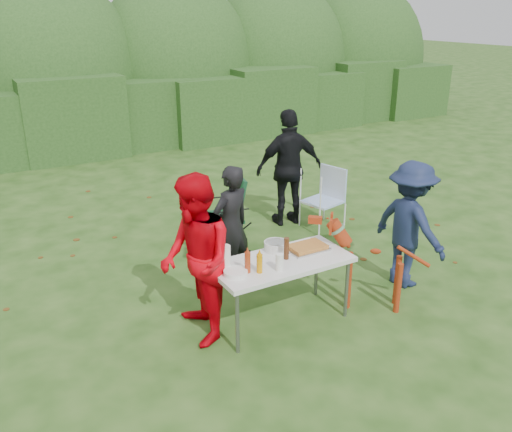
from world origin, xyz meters
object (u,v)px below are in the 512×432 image
folding_table (281,265)px  person_red_jacket (196,261)px  ketchup_bottle (248,262)px  person_cook (231,226)px  child (410,225)px  lawn_chair (323,199)px  mustard_bottle (260,263)px  camping_chair (220,213)px  beer_bottle (286,248)px  person_black_puffy (289,168)px  paper_towel_roll (225,258)px  dog (375,265)px

folding_table → person_red_jacket: size_ratio=0.85×
person_red_jacket → ketchup_bottle: size_ratio=8.01×
person_cook → ketchup_bottle: (-0.40, -1.13, 0.09)m
folding_table → child: child is taller
lawn_chair → mustard_bottle: size_ratio=4.76×
camping_chair → beer_bottle: bearing=95.1°
beer_bottle → person_black_puffy: bearing=56.1°
folding_table → ketchup_bottle: ketchup_bottle is taller
folding_table → camping_chair: (0.28, 2.04, -0.15)m
person_black_puffy → lawn_chair: person_black_puffy is taller
folding_table → mustard_bottle: size_ratio=7.50×
person_cook → ketchup_bottle: 1.21m
person_cook → person_red_jacket: size_ratio=0.86×
person_red_jacket → person_cook: bearing=144.9°
beer_bottle → lawn_chair: bearing=45.1°
paper_towel_roll → person_cook: bearing=59.3°
child → mustard_bottle: bearing=87.9°
person_red_jacket → mustard_bottle: person_red_jacket is taller
person_cook → mustard_bottle: 1.24m
lawn_chair → paper_towel_roll: (-2.60, -1.83, 0.39)m
person_black_puffy → child: bearing=103.7°
dog → camping_chair: 2.43m
person_red_jacket → beer_bottle: bearing=88.7°
child → beer_bottle: child is taller
lawn_chair → beer_bottle: beer_bottle is taller
person_cook → lawn_chair: (2.03, 0.87, -0.28)m
person_black_puffy → camping_chair: bearing=23.9°
person_cook → camping_chair: size_ratio=1.42×
dog → lawn_chair: dog is taller
camping_chair → lawn_chair: camping_chair is taller
camping_chair → beer_bottle: 2.07m
person_red_jacket → person_black_puffy: 3.38m
person_red_jacket → paper_towel_roll: size_ratio=6.78×
child → lawn_chair: bearing=-10.0°
person_cook → camping_chair: bearing=-124.0°
person_black_puffy → paper_towel_roll: (-2.27, -2.27, -0.04)m
dog → beer_bottle: bearing=26.5°
dog → ketchup_bottle: size_ratio=5.00×
beer_bottle → paper_towel_roll: bearing=171.0°
person_black_puffy → paper_towel_roll: person_black_puffy is taller
folding_table → dog: size_ratio=1.36×
folding_table → ketchup_bottle: size_ratio=6.82×
camping_chair → lawn_chair: 1.72m
person_red_jacket → ketchup_bottle: (0.46, -0.23, -0.03)m
camping_chair → ketchup_bottle: camping_chair is taller
folding_table → person_black_puffy: (1.66, 2.38, 0.22)m
person_red_jacket → beer_bottle: (0.96, -0.17, -0.02)m
lawn_chair → person_cook: bearing=9.3°
ketchup_bottle → child: bearing=0.8°
camping_chair → ketchup_bottle: 2.25m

